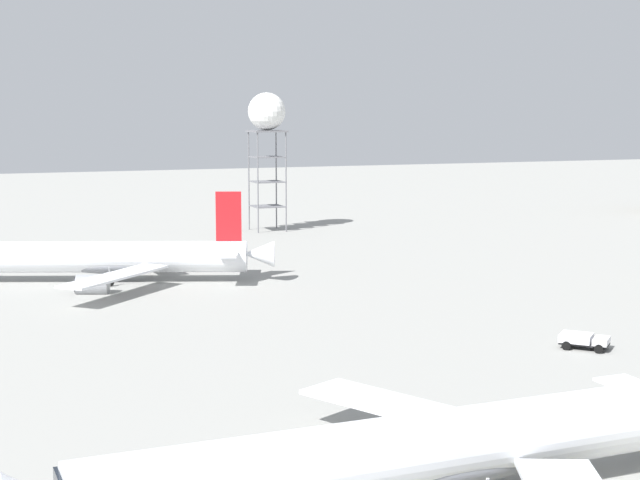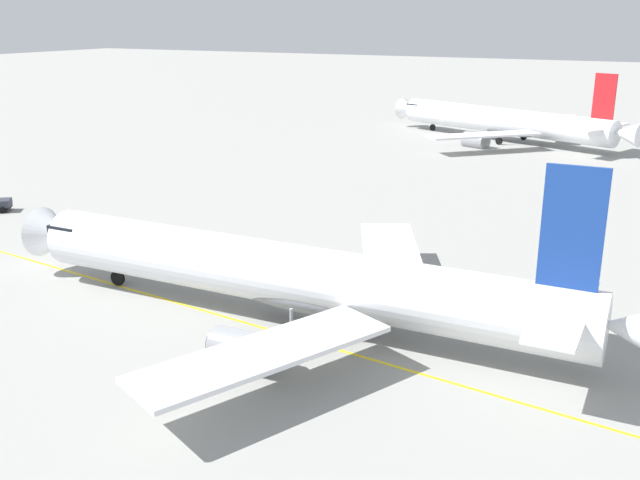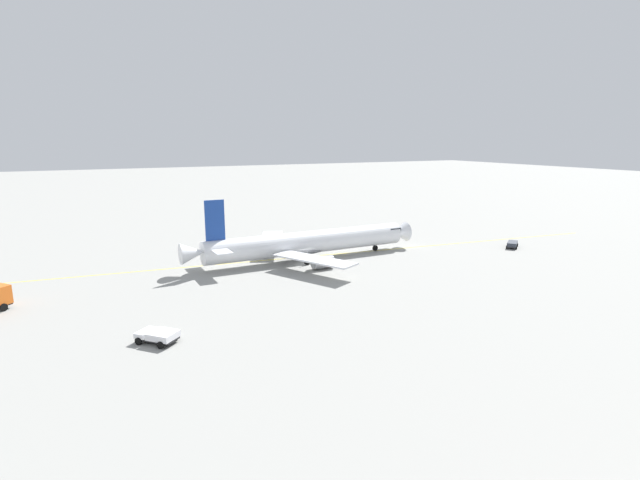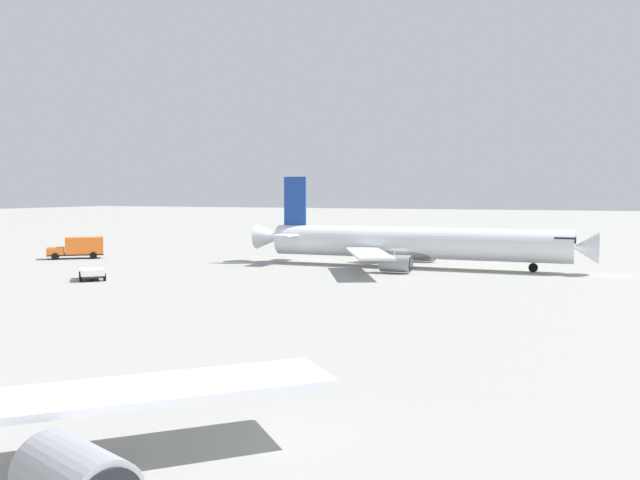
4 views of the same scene
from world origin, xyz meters
name	(u,v)px [view 4 (image 4 of 4)]	position (x,y,z in m)	size (l,w,h in m)	color
ground_plane	(400,268)	(0.00, 0.00, 0.00)	(600.00, 600.00, 0.00)	gray
airliner_main	(411,244)	(-0.99, -1.99, 2.97)	(44.38, 32.92, 11.74)	white
catering_truck_truck	(79,247)	(46.56, 5.23, 1.66)	(7.47, 6.79, 3.10)	#232326
pushback_tug_truck	(92,273)	(28.30, 23.61, 0.80)	(4.68, 4.77, 1.30)	#232326
taxiway_centreline	(464,268)	(-7.46, -3.33, 0.00)	(119.76, 13.48, 0.01)	yellow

